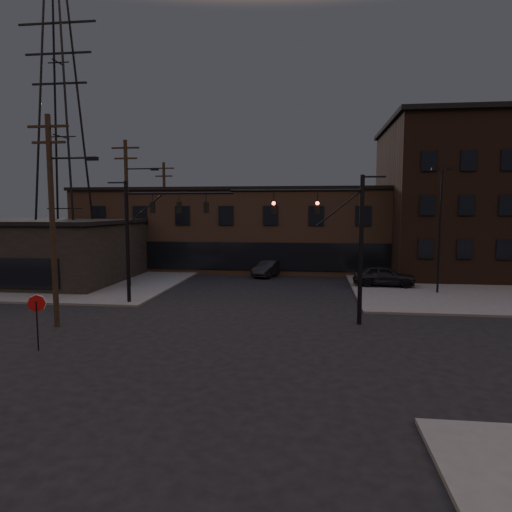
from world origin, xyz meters
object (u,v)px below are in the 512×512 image
at_px(stop_sign, 37,309).
at_px(parked_car_lot_a, 384,276).
at_px(traffic_signal_near, 339,233).
at_px(car_crossing, 269,268).
at_px(parked_car_lot_b, 459,269).
at_px(traffic_signal_far, 146,228).

xyz_separation_m(stop_sign, parked_car_lot_a, (17.54, 18.43, -0.88)).
relative_size(traffic_signal_near, car_crossing, 1.81).
distance_m(traffic_signal_near, parked_car_lot_b, 21.64).
distance_m(traffic_signal_far, parked_car_lot_b, 27.98).
height_order(traffic_signal_near, parked_car_lot_b, traffic_signal_near).
bearing_deg(parked_car_lot_a, parked_car_lot_b, -48.29).
height_order(traffic_signal_near, traffic_signal_far, same).
relative_size(traffic_signal_far, stop_sign, 3.23).
xyz_separation_m(traffic_signal_near, car_crossing, (-5.47, 16.91, -4.20)).
bearing_deg(car_crossing, stop_sign, -89.53).
height_order(parked_car_lot_a, car_crossing, parked_car_lot_a).
distance_m(stop_sign, car_crossing, 24.71).
bearing_deg(car_crossing, traffic_signal_far, -97.12).
distance_m(traffic_signal_near, traffic_signal_far, 12.57).
height_order(traffic_signal_near, car_crossing, traffic_signal_near).
xyz_separation_m(traffic_signal_far, parked_car_lot_b, (23.69, 14.28, -4.21)).
xyz_separation_m(stop_sign, car_crossing, (7.88, 23.39, -1.12)).
bearing_deg(parked_car_lot_a, car_crossing, 66.40).
relative_size(traffic_signal_near, parked_car_lot_a, 1.67).
bearing_deg(parked_car_lot_a, traffic_signal_near, 164.30).
relative_size(parked_car_lot_a, parked_car_lot_b, 1.06).
distance_m(parked_car_lot_a, car_crossing, 10.86).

